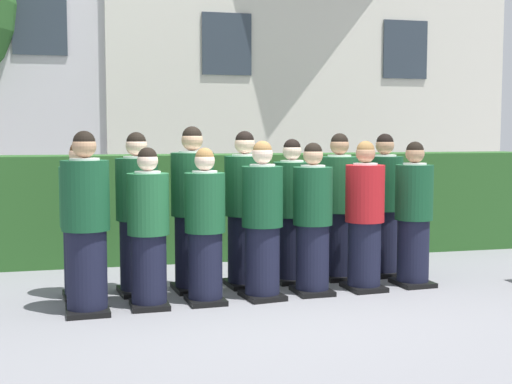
{
  "coord_description": "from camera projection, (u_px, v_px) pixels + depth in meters",
  "views": [
    {
      "loc": [
        -1.77,
        -6.74,
        1.68
      ],
      "look_at": [
        0.0,
        0.29,
        1.05
      ],
      "focal_mm": 49.05,
      "sensor_mm": 36.0,
      "label": 1
    }
  ],
  "objects": [
    {
      "name": "ground_plane",
      "position": [
        263.0,
        297.0,
        7.08
      ],
      "size": [
        60.0,
        60.0,
        0.0
      ],
      "primitive_type": "plane",
      "color": "slate"
    },
    {
      "name": "student_front_row_3",
      "position": [
        262.0,
        224.0,
        6.99
      ],
      "size": [
        0.43,
        0.53,
        1.59
      ],
      "color": "black",
      "rests_on": "ground"
    },
    {
      "name": "student_rear_row_4",
      "position": [
        292.0,
        214.0,
        7.77
      ],
      "size": [
        0.42,
        0.46,
        1.6
      ],
      "color": "black",
      "rests_on": "ground"
    },
    {
      "name": "student_rear_row_1",
      "position": [
        137.0,
        217.0,
        7.2
      ],
      "size": [
        0.44,
        0.55,
        1.67
      ],
      "color": "black",
      "rests_on": "ground"
    },
    {
      "name": "student_rear_row_3",
      "position": [
        245.0,
        213.0,
        7.55
      ],
      "size": [
        0.44,
        0.54,
        1.68
      ],
      "color": "black",
      "rests_on": "ground"
    },
    {
      "name": "student_front_row_2",
      "position": [
        205.0,
        230.0,
        6.81
      ],
      "size": [
        0.4,
        0.49,
        1.52
      ],
      "color": "black",
      "rests_on": "ground"
    },
    {
      "name": "student_front_row_6",
      "position": [
        414.0,
        217.0,
        7.6
      ],
      "size": [
        0.41,
        0.47,
        1.57
      ],
      "color": "black",
      "rests_on": "ground"
    },
    {
      "name": "student_front_row_4",
      "position": [
        313.0,
        222.0,
        7.2
      ],
      "size": [
        0.41,
        0.46,
        1.57
      ],
      "color": "black",
      "rests_on": "ground"
    },
    {
      "name": "student_front_row_0",
      "position": [
        86.0,
        227.0,
        6.41
      ],
      "size": [
        0.44,
        0.54,
        1.69
      ],
      "color": "black",
      "rests_on": "ground"
    },
    {
      "name": "student_rear_row_6",
      "position": [
        384.0,
        208.0,
        8.15
      ],
      "size": [
        0.43,
        0.5,
        1.66
      ],
      "color": "black",
      "rests_on": "ground"
    },
    {
      "name": "student_rear_row_2",
      "position": [
        193.0,
        213.0,
        7.35
      ],
      "size": [
        0.45,
        0.52,
        1.73
      ],
      "color": "black",
      "rests_on": "ground"
    },
    {
      "name": "student_in_red_blazer",
      "position": [
        365.0,
        219.0,
        7.38
      ],
      "size": [
        0.41,
        0.51,
        1.58
      ],
      "color": "black",
      "rests_on": "ground"
    },
    {
      "name": "hedge",
      "position": [
        218.0,
        206.0,
        9.29
      ],
      "size": [
        9.0,
        0.7,
        1.38
      ],
      "color": "#285623",
      "rests_on": "ground"
    },
    {
      "name": "student_rear_row_0",
      "position": [
        81.0,
        224.0,
        7.02
      ],
      "size": [
        0.41,
        0.52,
        1.58
      ],
      "color": "black",
      "rests_on": "ground"
    },
    {
      "name": "student_rear_row_5",
      "position": [
        339.0,
        210.0,
        7.95
      ],
      "size": [
        0.43,
        0.53,
        1.66
      ],
      "color": "black",
      "rests_on": "ground"
    },
    {
      "name": "student_front_row_1",
      "position": [
        148.0,
        232.0,
        6.63
      ],
      "size": [
        0.4,
        0.45,
        1.53
      ],
      "color": "black",
      "rests_on": "ground"
    },
    {
      "name": "school_building_main",
      "position": [
        288.0,
        28.0,
        14.81
      ],
      "size": [
        8.21,
        4.22,
        7.55
      ],
      "color": "beige",
      "rests_on": "ground"
    }
  ]
}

